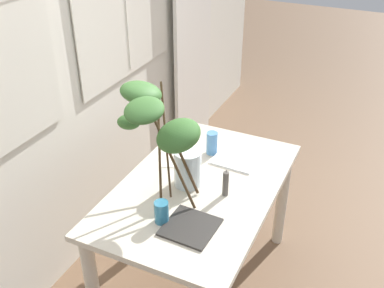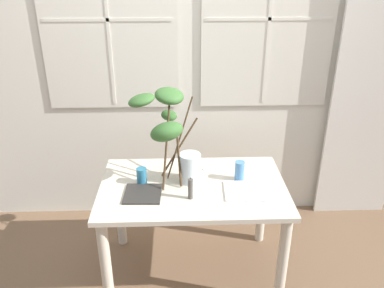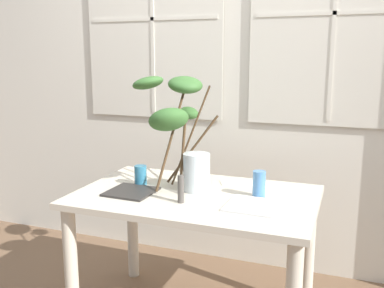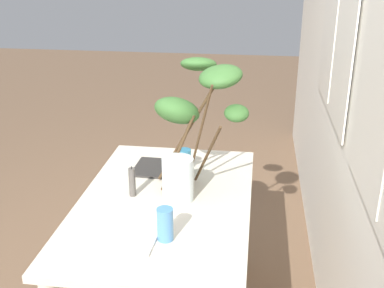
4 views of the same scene
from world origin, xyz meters
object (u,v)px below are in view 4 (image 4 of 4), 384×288
(vase_with_branches, at_px, (192,121))
(pillar_candle, at_px, (132,182))
(drinking_glass_blue_left, at_px, (184,160))
(drinking_glass_blue_right, at_px, (165,224))
(plate_square_right, at_px, (127,236))
(dining_table, at_px, (165,224))
(plate_square_left, at_px, (157,168))

(vase_with_branches, distance_m, pillar_candle, 0.39)
(drinking_glass_blue_left, relative_size, pillar_candle, 0.74)
(drinking_glass_blue_right, relative_size, plate_square_right, 0.55)
(dining_table, xyz_separation_m, plate_square_right, (0.33, -0.09, 0.13))
(plate_square_right, height_order, pillar_candle, pillar_candle)
(vase_with_branches, height_order, drinking_glass_blue_left, vase_with_branches)
(drinking_glass_blue_left, height_order, plate_square_right, drinking_glass_blue_left)
(vase_with_branches, bearing_deg, plate_square_right, -23.41)
(plate_square_right, bearing_deg, pillar_candle, -169.72)
(drinking_glass_blue_left, bearing_deg, dining_table, -6.71)
(plate_square_right, relative_size, pillar_candle, 1.64)
(drinking_glass_blue_right, xyz_separation_m, plate_square_right, (0.01, -0.16, -0.06))
(vase_with_branches, height_order, plate_square_right, vase_with_branches)
(dining_table, bearing_deg, drinking_glass_blue_left, 173.29)
(plate_square_right, distance_m, pillar_candle, 0.36)
(vase_with_branches, relative_size, drinking_glass_blue_left, 5.54)
(dining_table, distance_m, pillar_candle, 0.25)
(dining_table, relative_size, plate_square_left, 5.27)
(drinking_glass_blue_left, relative_size, plate_square_right, 0.45)
(drinking_glass_blue_left, distance_m, pillar_candle, 0.37)
(dining_table, relative_size, drinking_glass_blue_right, 9.10)
(plate_square_left, xyz_separation_m, pillar_candle, (0.30, -0.05, 0.06))
(vase_with_branches, bearing_deg, plate_square_left, -132.84)
(plate_square_right, bearing_deg, vase_with_branches, 156.59)
(drinking_glass_blue_right, xyz_separation_m, plate_square_left, (-0.64, -0.17, -0.06))
(pillar_candle, bearing_deg, plate_square_right, 10.28)
(vase_with_branches, bearing_deg, dining_table, -38.66)
(drinking_glass_blue_right, xyz_separation_m, pillar_candle, (-0.34, -0.22, 0.00))
(plate_square_left, bearing_deg, vase_with_branches, 47.16)
(dining_table, xyz_separation_m, pillar_candle, (-0.02, -0.15, 0.20))
(dining_table, height_order, drinking_glass_blue_left, drinking_glass_blue_left)
(pillar_candle, bearing_deg, plate_square_left, 170.04)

